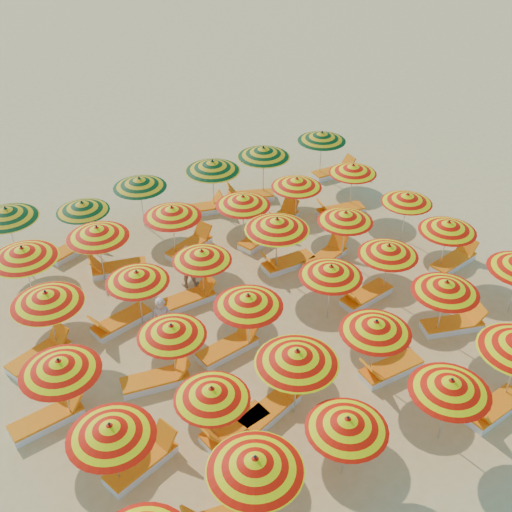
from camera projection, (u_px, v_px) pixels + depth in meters
name	position (u px, v px, depth m)	size (l,w,h in m)	color
ground	(264.00, 309.00, 18.75)	(120.00, 120.00, 0.00)	#EAB768
umbrella_1	(255.00, 464.00, 12.13)	(1.94, 1.94, 2.04)	silver
umbrella_2	(347.00, 424.00, 13.14)	(1.97, 1.97, 1.86)	silver
umbrella_3	(451.00, 386.00, 13.92)	(2.09, 2.09, 1.93)	silver
umbrella_6	(110.00, 431.00, 12.88)	(2.37, 2.37, 1.96)	silver
umbrella_7	(212.00, 393.00, 13.90)	(2.09, 2.09, 1.80)	silver
umbrella_8	(297.00, 357.00, 14.49)	(2.21, 2.21, 2.07)	silver
umbrella_9	(376.00, 327.00, 15.59)	(2.35, 2.35, 1.89)	silver
umbrella_10	(446.00, 287.00, 16.87)	(2.22, 2.22, 1.92)	silver
umbrella_12	(59.00, 366.00, 14.37)	(1.90, 1.90, 1.98)	silver
umbrella_13	(171.00, 330.00, 15.56)	(1.98, 1.98, 1.83)	silver
umbrella_14	(248.00, 300.00, 16.37)	(2.09, 2.09, 1.93)	silver
umbrella_15	(331.00, 271.00, 17.50)	(2.05, 2.05, 1.88)	silver
umbrella_16	(388.00, 250.00, 18.38)	(2.22, 2.22, 1.86)	silver
umbrella_17	(448.00, 226.00, 19.43)	(2.05, 2.05, 1.87)	silver
umbrella_18	(46.00, 298.00, 16.35)	(1.99, 1.99, 2.01)	silver
umbrella_19	(137.00, 277.00, 17.32)	(1.78, 1.78, 1.86)	silver
umbrella_20	(202.00, 255.00, 18.22)	(2.01, 2.01, 1.82)	silver
umbrella_21	(277.00, 224.00, 19.17)	(2.40, 2.40, 2.09)	silver
umbrella_22	(345.00, 217.00, 19.91)	(2.22, 2.22, 1.86)	silver
umbrella_23	(407.00, 198.00, 21.00)	(1.98, 1.98, 1.79)	silver
umbrella_24	(23.00, 253.00, 17.93)	(2.09, 2.09, 2.07)	silver
umbrella_25	(97.00, 232.00, 18.95)	(2.48, 2.48, 2.00)	silver
umbrella_26	(172.00, 212.00, 19.99)	(2.22, 2.22, 1.96)	silver
umbrella_27	(243.00, 201.00, 20.68)	(2.34, 2.34, 1.90)	silver
umbrella_28	(297.00, 183.00, 21.80)	(2.28, 2.28, 1.85)	silver
umbrella_29	(353.00, 169.00, 22.70)	(2.21, 2.21, 1.81)	silver
umbrella_30	(6.00, 213.00, 19.77)	(2.27, 2.27, 2.05)	silver
umbrella_31	(82.00, 207.00, 20.52)	(1.96, 1.96, 1.81)	silver
umbrella_32	(140.00, 183.00, 21.65)	(2.39, 2.39, 1.93)	silver
umbrella_33	(212.00, 166.00, 22.39)	(2.52, 2.52, 2.08)	silver
umbrella_34	(263.00, 152.00, 23.33)	(2.13, 2.13, 2.07)	silver
umbrella_35	(322.00, 136.00, 24.64)	(1.97, 1.97, 1.99)	silver
lounger_2	(493.00, 409.00, 15.40)	(1.79, 0.78, 0.69)	white
lounger_4	(143.00, 462.00, 14.14)	(1.83, 1.09, 0.69)	white
lounger_5	(233.00, 428.00, 14.92)	(1.81, 0.87, 0.69)	white
lounger_6	(271.00, 409.00, 15.42)	(1.83, 1.08, 0.69)	white
lounger_7	(390.00, 369.00, 16.51)	(1.73, 0.58, 0.69)	white
lounger_8	(453.00, 324.00, 17.97)	(1.83, 1.06, 0.69)	white
lounger_9	(48.00, 419.00, 15.15)	(1.79, 0.80, 0.69)	white
lounger_10	(157.00, 380.00, 16.20)	(1.81, 0.86, 0.69)	white
lounger_11	(229.00, 348.00, 17.18)	(1.80, 0.84, 0.69)	white
lounger_12	(365.00, 296.00, 19.04)	(1.80, 0.85, 0.69)	white
lounger_13	(454.00, 261.00, 20.53)	(1.81, 0.88, 0.69)	white
lounger_14	(40.00, 355.00, 16.94)	(1.82, 1.17, 0.69)	white
lounger_15	(120.00, 322.00, 18.05)	(1.82, 0.98, 0.69)	white
lounger_16	(188.00, 299.00, 18.90)	(1.75, 0.64, 0.69)	white
lounger_17	(287.00, 263.00, 20.43)	(1.73, 0.59, 0.69)	white
lounger_18	(326.00, 258.00, 20.68)	(1.83, 1.13, 0.69)	white
lounger_19	(118.00, 268.00, 20.21)	(1.82, 0.96, 0.69)	white
lounger_20	(190.00, 246.00, 21.24)	(1.82, 1.20, 0.69)	white
lounger_21	(261.00, 238.00, 21.67)	(1.83, 1.16, 0.69)	white
lounger_22	(279.00, 220.00, 22.62)	(1.82, 1.20, 0.69)	white
lounger_23	(339.00, 211.00, 23.14)	(1.80, 0.85, 0.69)	white
lounger_24	(74.00, 248.00, 21.15)	(1.82, 1.21, 0.69)	white
lounger_25	(200.00, 209.00, 23.24)	(1.82, 0.97, 0.69)	white
lounger_26	(249.00, 196.00, 24.04)	(1.83, 1.15, 0.69)	white
lounger_27	(334.00, 172.00, 25.67)	(1.75, 0.65, 0.69)	white
beachgoer_b	(187.00, 266.00, 19.34)	(0.68, 0.53, 1.41)	tan
beachgoer_a	(163.00, 322.00, 17.09)	(0.56, 0.37, 1.55)	tan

